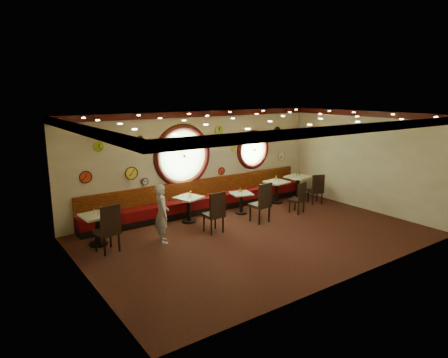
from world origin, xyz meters
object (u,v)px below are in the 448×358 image
(chair_d, at_px, (299,196))
(condiment_a_pepper, at_px, (98,213))
(chair_b, at_px, (215,210))
(condiment_b_salt, at_px, (184,195))
(condiment_a_salt, at_px, (94,212))
(condiment_d_pepper, at_px, (279,180))
(condiment_a_bottle, at_px, (101,209))
(condiment_b_pepper, at_px, (189,196))
(condiment_c_bottle, at_px, (240,190))
(table_d, at_px, (277,189))
(chair_e, at_px, (317,187))
(table_e, at_px, (298,184))
(condiment_e_salt, at_px, (297,175))
(condiment_d_bottle, at_px, (276,178))
(chair_c, at_px, (262,200))
(condiment_e_pepper, at_px, (300,175))
(table_a, at_px, (97,226))
(waiter, at_px, (162,214))
(condiment_c_salt, at_px, (239,191))
(table_b, at_px, (189,206))
(condiment_e_bottle, at_px, (299,173))
(table_c, at_px, (241,201))
(chair_a, at_px, (109,226))
(condiment_d_salt, at_px, (275,180))
(condiment_b_bottle, at_px, (191,194))
(condiment_c_pepper, at_px, (242,192))

(chair_d, distance_m, condiment_a_pepper, 6.16)
(chair_b, bearing_deg, condiment_b_salt, 99.63)
(condiment_a_salt, height_order, condiment_d_pepper, condiment_a_salt)
(condiment_b_salt, bearing_deg, condiment_a_bottle, -173.88)
(condiment_b_pepper, xyz_separation_m, condiment_c_bottle, (1.87, -0.05, -0.08))
(table_d, height_order, condiment_a_bottle, condiment_a_bottle)
(chair_d, height_order, condiment_a_salt, chair_d)
(condiment_a_pepper, bearing_deg, condiment_b_salt, 8.21)
(chair_e, height_order, condiment_d_pepper, chair_e)
(condiment_a_bottle, bearing_deg, condiment_d_pepper, 1.64)
(table_e, distance_m, condiment_e_salt, 0.37)
(chair_b, height_order, condiment_e_salt, chair_b)
(condiment_d_bottle, bearing_deg, chair_c, -141.73)
(condiment_d_bottle, height_order, condiment_e_pepper, condiment_d_bottle)
(table_a, bearing_deg, table_e, 2.14)
(table_a, relative_size, chair_c, 1.08)
(chair_e, bearing_deg, condiment_c_bottle, -175.13)
(condiment_a_salt, distance_m, condiment_a_pepper, 0.14)
(chair_c, relative_size, condiment_c_bottle, 4.72)
(waiter, bearing_deg, condiment_a_bottle, 71.15)
(condiment_a_salt, height_order, condiment_c_salt, condiment_a_salt)
(table_b, height_order, condiment_e_bottle, condiment_e_bottle)
(chair_e, bearing_deg, condiment_b_salt, -171.38)
(table_d, height_order, condiment_e_pepper, condiment_e_pepper)
(table_c, relative_size, condiment_d_bottle, 4.19)
(table_a, relative_size, chair_a, 1.08)
(chair_c, distance_m, condiment_d_bottle, 2.40)
(condiment_d_bottle, bearing_deg, condiment_a_pepper, -175.76)
(condiment_b_salt, distance_m, condiment_e_bottle, 4.76)
(chair_d, relative_size, condiment_a_pepper, 5.45)
(chair_e, relative_size, condiment_c_salt, 6.20)
(chair_d, relative_size, condiment_c_salt, 5.86)
(chair_a, relative_size, condiment_d_bottle, 4.18)
(condiment_a_salt, xyz_separation_m, condiment_b_salt, (2.71, 0.26, -0.04))
(condiment_d_salt, distance_m, condiment_d_pepper, 0.15)
(condiment_a_bottle, xyz_separation_m, condiment_e_salt, (7.13, 0.24, -0.00))
(condiment_d_salt, height_order, condiment_b_pepper, condiment_b_pepper)
(chair_e, bearing_deg, table_e, 109.85)
(condiment_b_salt, relative_size, condiment_d_salt, 1.00)
(table_e, relative_size, condiment_d_bottle, 5.00)
(chair_c, distance_m, condiment_b_bottle, 2.13)
(condiment_c_bottle, xyz_separation_m, condiment_e_salt, (2.66, 0.18, 0.14))
(condiment_a_salt, bearing_deg, condiment_c_salt, 0.01)
(table_a, relative_size, condiment_a_salt, 7.17)
(table_d, bearing_deg, chair_b, -159.31)
(table_e, xyz_separation_m, chair_a, (-7.26, -0.93, 0.16))
(chair_b, relative_size, waiter, 0.47)
(table_e, xyz_separation_m, condiment_b_pepper, (-4.58, -0.09, 0.31))
(table_e, height_order, condiment_c_salt, table_e)
(condiment_c_pepper, xyz_separation_m, condiment_d_bottle, (1.86, 0.47, 0.14))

